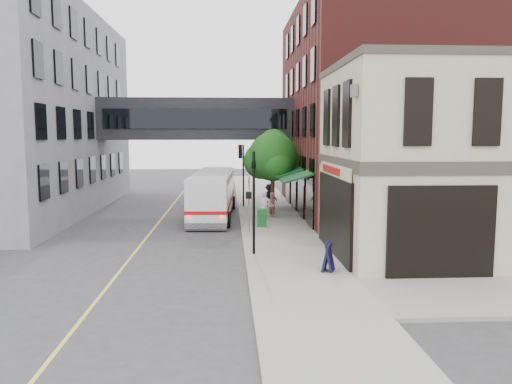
{
  "coord_description": "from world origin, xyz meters",
  "views": [
    {
      "loc": [
        -0.7,
        -19.45,
        5.34
      ],
      "look_at": [
        0.53,
        2.68,
        2.81
      ],
      "focal_mm": 35.0,
      "sensor_mm": 36.0,
      "label": 1
    }
  ],
  "objects": [
    {
      "name": "street_tree",
      "position": [
        2.19,
        13.22,
        3.91
      ],
      "size": [
        3.8,
        3.2,
        5.6
      ],
      "color": "#382619",
      "rests_on": "sidewalk_main"
    },
    {
      "name": "corner_building",
      "position": [
        8.97,
        2.0,
        4.21
      ],
      "size": [
        10.19,
        8.12,
        8.45
      ],
      "color": "beige",
      "rests_on": "ground"
    },
    {
      "name": "sidewalk_main",
      "position": [
        2.0,
        14.0,
        0.07
      ],
      "size": [
        4.0,
        60.0,
        0.15
      ],
      "primitive_type": "cube",
      "color": "gray",
      "rests_on": "ground"
    },
    {
      "name": "brick_building",
      "position": [
        9.98,
        15.0,
        6.99
      ],
      "size": [
        13.76,
        18.0,
        14.0
      ],
      "color": "#571E1B",
      "rests_on": "ground"
    },
    {
      "name": "pedestrian_c",
      "position": [
        2.14,
        14.97,
        1.05
      ],
      "size": [
        1.28,
        0.9,
        1.81
      ],
      "primitive_type": "imported",
      "rotation": [
        0.0,
        0.0,
        0.21
      ],
      "color": "black",
      "rests_on": "sidewalk_main"
    },
    {
      "name": "traffic_signal_near",
      "position": [
        0.37,
        2.0,
        2.98
      ],
      "size": [
        0.44,
        0.22,
        4.6
      ],
      "color": "black",
      "rests_on": "sidewalk_main"
    },
    {
      "name": "bus",
      "position": [
        -1.71,
        13.12,
        1.62
      ],
      "size": [
        3.01,
        10.83,
        2.89
      ],
      "color": "silver",
      "rests_on": "ground"
    },
    {
      "name": "skyway_bridge",
      "position": [
        -3.0,
        18.0,
        6.5
      ],
      "size": [
        14.0,
        3.18,
        3.0
      ],
      "color": "black",
      "rests_on": "ground"
    },
    {
      "name": "pedestrian_a",
      "position": [
        1.47,
        10.08,
        1.07
      ],
      "size": [
        0.68,
        0.46,
        1.84
      ],
      "primitive_type": "imported",
      "rotation": [
        0.0,
        0.0,
        0.03
      ],
      "color": "silver",
      "rests_on": "sidewalk_main"
    },
    {
      "name": "lane_marking",
      "position": [
        -5.0,
        10.0,
        0.01
      ],
      "size": [
        0.12,
        40.0,
        0.01
      ],
      "primitive_type": "cube",
      "color": "#D8CC4C",
      "rests_on": "ground"
    },
    {
      "name": "ground",
      "position": [
        0.0,
        0.0,
        0.0
      ],
      "size": [
        120.0,
        120.0,
        0.0
      ],
      "primitive_type": "plane",
      "color": "#38383A",
      "rests_on": "ground"
    },
    {
      "name": "pedestrian_b",
      "position": [
        2.1,
        11.66,
        0.95
      ],
      "size": [
        0.92,
        0.8,
        1.6
      ],
      "primitive_type": "imported",
      "rotation": [
        0.0,
        0.0,
        0.29
      ],
      "color": "pink",
      "rests_on": "sidewalk_main"
    },
    {
      "name": "newspaper_box",
      "position": [
        1.2,
        8.59,
        0.65
      ],
      "size": [
        0.57,
        0.52,
        1.01
      ],
      "primitive_type": "cube",
      "rotation": [
        0.0,
        0.0,
        -0.16
      ],
      "color": "#13571B",
      "rests_on": "sidewalk_main"
    },
    {
      "name": "traffic_signal_far",
      "position": [
        0.26,
        17.0,
        3.34
      ],
      "size": [
        0.53,
        0.28,
        4.5
      ],
      "color": "black",
      "rests_on": "sidewalk_main"
    },
    {
      "name": "sandwich_board",
      "position": [
        3.11,
        -0.94,
        0.71
      ],
      "size": [
        0.62,
        0.74,
        1.12
      ],
      "primitive_type": "cube",
      "rotation": [
        0.0,
        0.0,
        -0.41
      ],
      "color": "black",
      "rests_on": "sidewalk_main"
    },
    {
      "name": "street_sign_pole",
      "position": [
        0.39,
        7.0,
        1.93
      ],
      "size": [
        0.08,
        0.75,
        3.0
      ],
      "color": "gray",
      "rests_on": "sidewalk_main"
    }
  ]
}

